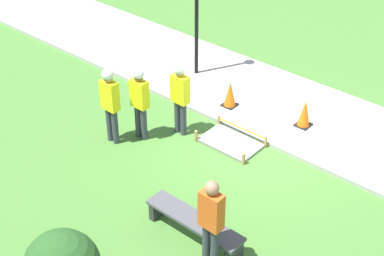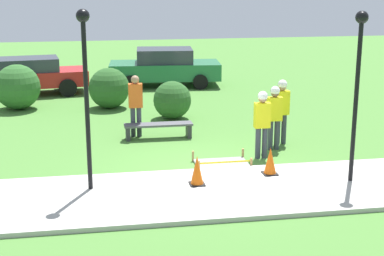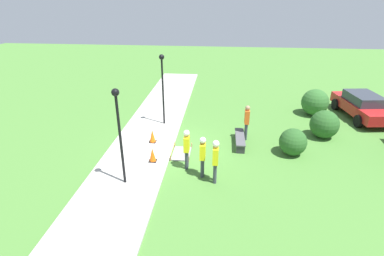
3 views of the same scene
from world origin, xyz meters
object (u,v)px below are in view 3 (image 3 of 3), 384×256
worker_supervisor (215,158)px  traffic_cone_near_patch (152,136)px  lamppost_near (119,124)px  parked_car_red (362,105)px  park_bench (240,138)px  worker_trainee (187,146)px  lamppost_far (162,80)px  worker_assistant (203,153)px  bystander_in_orange_shirt (247,120)px  traffic_cone_far_patch (153,155)px

worker_supervisor → traffic_cone_near_patch: bearing=-133.2°
worker_supervisor → lamppost_near: bearing=-81.5°
lamppost_near → parked_car_red: 14.58m
park_bench → worker_trainee: bearing=-44.3°
lamppost_near → lamppost_far: size_ratio=0.98×
worker_trainee → worker_assistant: bearing=52.0°
park_bench → parked_car_red: size_ratio=0.43×
worker_trainee → lamppost_near: (1.45, -2.27, 1.54)m
park_bench → bystander_in_orange_shirt: 1.00m
park_bench → traffic_cone_near_patch: bearing=-85.1°
lamppost_far → parked_car_red: (-2.29, 11.49, -1.87)m
worker_supervisor → worker_assistant: worker_supervisor is taller
traffic_cone_near_patch → lamppost_far: (-2.34, 0.14, 2.21)m
traffic_cone_near_patch → parked_car_red: 12.53m
worker_supervisor → bystander_in_orange_shirt: worker_supervisor is taller
worker_assistant → worker_trainee: worker_trainee is taller
park_bench → parked_car_red: parked_car_red is taller
bystander_in_orange_shirt → park_bench: bearing=-27.1°
traffic_cone_far_patch → lamppost_near: bearing=-23.6°
lamppost_far → parked_car_red: size_ratio=0.84×
traffic_cone_far_patch → worker_trainee: bearing=81.4°
traffic_cone_near_patch → lamppost_near: bearing=-5.3°
parked_car_red → worker_trainee: bearing=-62.7°
worker_assistant → traffic_cone_far_patch: bearing=-109.3°
traffic_cone_far_patch → worker_trainee: (0.23, 1.53, 0.64)m
traffic_cone_far_patch → park_bench: 4.46m
worker_assistant → lamppost_near: size_ratio=0.46×
lamppost_far → parked_car_red: lamppost_far is taller
park_bench → worker_supervisor: (3.34, -1.13, 0.78)m
park_bench → parked_car_red: (-4.27, 7.34, 0.45)m
worker_trainee → lamppost_near: 3.10m
worker_supervisor → lamppost_near: (0.52, -3.49, 1.50)m
worker_trainee → parked_car_red: worker_trainee is taller
worker_trainee → parked_car_red: size_ratio=0.38×
traffic_cone_far_patch → worker_supervisor: bearing=67.2°
worker_supervisor → bystander_in_orange_shirt: size_ratio=1.01×
worker_trainee → traffic_cone_near_patch: bearing=-136.5°
lamppost_far → traffic_cone_near_patch: bearing=-3.5°
traffic_cone_far_patch → lamppost_far: lamppost_far is taller
worker_supervisor → worker_trainee: worker_supervisor is taller
worker_assistant → bystander_in_orange_shirt: size_ratio=0.97×
park_bench → worker_assistant: 3.47m
park_bench → parked_car_red: bearing=120.2°
bystander_in_orange_shirt → lamppost_far: lamppost_far is taller
park_bench → bystander_in_orange_shirt: bearing=152.9°
traffic_cone_near_patch → worker_trainee: 2.89m
lamppost_near → traffic_cone_near_patch: bearing=174.7°
traffic_cone_far_patch → lamppost_near: size_ratio=0.17×
worker_supervisor → lamppost_far: (-5.31, -3.03, 1.54)m
traffic_cone_far_patch → bystander_in_orange_shirt: size_ratio=0.35×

